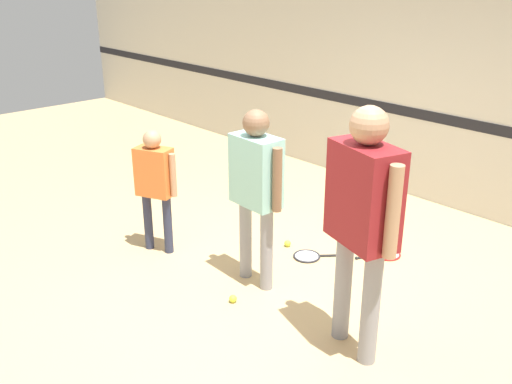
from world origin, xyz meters
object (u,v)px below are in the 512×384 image
(person_instructor, at_px, (256,180))
(tennis_ball_by_spare_racket, at_px, (288,243))
(racket_spare_on_floor, at_px, (309,256))
(person_student_right, at_px, (363,208))
(racket_second_spare, at_px, (385,254))
(person_student_left, at_px, (155,178))
(tennis_ball_near_instructor, at_px, (233,299))

(person_instructor, xyz_separation_m, tennis_ball_by_spare_racket, (-0.29, 0.70, -0.94))
(person_instructor, relative_size, racket_spare_on_floor, 3.34)
(person_student_right, height_order, racket_spare_on_floor, person_student_right)
(person_instructor, bearing_deg, tennis_ball_by_spare_racket, 114.57)
(person_student_right, distance_m, racket_second_spare, 1.92)
(person_student_left, relative_size, racket_second_spare, 2.53)
(racket_second_spare, bearing_deg, racket_spare_on_floor, -12.85)
(person_student_left, bearing_deg, person_student_right, -20.09)
(person_student_right, height_order, tennis_ball_by_spare_racket, person_student_right)
(person_student_left, xyz_separation_m, tennis_ball_by_spare_racket, (0.82, 0.99, -0.73))
(racket_second_spare, bearing_deg, person_instructor, 5.70)
(tennis_ball_by_spare_racket, bearing_deg, racket_second_spare, 36.19)
(tennis_ball_by_spare_racket, bearing_deg, person_student_left, -129.50)
(person_student_left, bearing_deg, tennis_ball_by_spare_racket, 26.10)
(person_student_right, xyz_separation_m, tennis_ball_by_spare_racket, (-1.48, 0.82, -1.10))
(person_student_left, relative_size, racket_spare_on_floor, 2.62)
(person_instructor, relative_size, person_student_left, 1.28)
(person_student_right, distance_m, racket_spare_on_floor, 1.82)
(person_student_right, height_order, racket_second_spare, person_student_right)
(person_student_left, relative_size, person_student_right, 0.68)
(tennis_ball_near_instructor, xyz_separation_m, tennis_ball_by_spare_racket, (-0.41, 1.07, 0.00))
(person_instructor, xyz_separation_m, person_student_right, (1.19, -0.12, 0.16))
(tennis_ball_near_instructor, bearing_deg, person_student_right, 13.43)
(racket_spare_on_floor, xyz_separation_m, tennis_ball_near_instructor, (0.11, -1.07, 0.02))
(person_instructor, height_order, tennis_ball_by_spare_racket, person_instructor)
(racket_second_spare, relative_size, tennis_ball_near_instructor, 7.42)
(person_student_right, height_order, tennis_ball_near_instructor, person_student_right)
(racket_second_spare, bearing_deg, person_student_left, -18.83)
(racket_spare_on_floor, bearing_deg, racket_second_spare, -0.08)
(person_instructor, relative_size, racket_second_spare, 3.22)
(person_student_left, xyz_separation_m, racket_spare_on_floor, (1.12, 0.99, -0.75))
(person_instructor, distance_m, racket_second_spare, 1.67)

